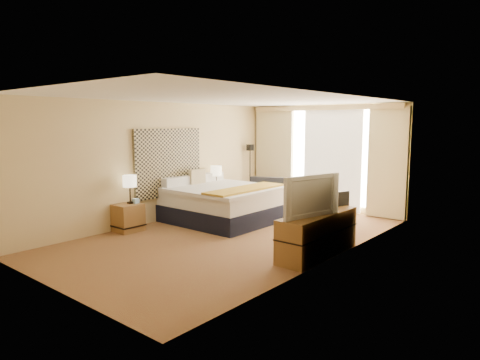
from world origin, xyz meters
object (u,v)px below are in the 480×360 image
Objects in this scene: television at (307,195)px; lamp_left at (130,182)px; media_dresser at (318,234)px; nightstand_left at (128,218)px; nightstand_right at (214,200)px; bed at (222,203)px; loveseat at (271,199)px; lamp_right at (216,171)px; desk_chair at (335,220)px; floor_lamp at (250,162)px.

lamp_left is at bearing 114.89° from television.
lamp_left is 0.50× the size of television.
television reaches higher than media_dresser.
media_dresser is at bearing 15.84° from nightstand_left.
lamp_left is (-0.00, -2.43, 0.72)m from nightstand_right.
bed reaches higher than nightstand_right.
media_dresser reaches higher than nightstand_right.
lamp_left is 3.72m from television.
nightstand_left is 0.31× the size of media_dresser.
media_dresser is 1.28× the size of loveseat.
lamp_left reaches higher than bed.
nightstand_left is 2.07m from bed.
nightstand_left is at bearing -90.73° from lamp_right.
nightstand_left is at bearing -88.71° from lamp_left.
nightstand_left is 0.72m from lamp_left.
nightstand_right is 0.48× the size of television.
bed is at bearing -115.54° from loveseat.
lamp_right is at bearing -170.89° from desk_chair.
floor_lamp reaches higher than television.
lamp_right is 0.50× the size of television.
television is (2.84, -1.14, 0.63)m from bed.
media_dresser is 0.74m from television.
desk_chair is at bearing -9.95° from nightstand_right.
bed is at bearing 66.18° from lamp_left.
lamp_left reaches higher than lamp_right.
desk_chair is (2.78, -0.03, 0.03)m from bed.
media_dresser is at bearing -64.61° from loveseat.
floor_lamp is at bearing 92.56° from lamp_right.
lamp_right is at bearing -87.44° from floor_lamp.
loveseat is 1.47× the size of desk_chair.
floor_lamp is 3.89m from lamp_left.
nightstand_left is 4.05m from desk_chair.
lamp_left reaches higher than loveseat.
desk_chair is at bearing -0.61° from bed.
television reaches higher than loveseat.
lamp_left is (-3.59, -1.80, 0.57)m from desk_chair.
lamp_right is at bearing 57.64° from nightstand_right.
desk_chair reaches higher than media_dresser.
nightstand_right is 0.96× the size of lamp_left.
nightstand_left is at bearing 115.90° from television.
lamp_left is (-0.91, -3.54, 0.74)m from loveseat.
floor_lamp is at bearing 91.18° from nightstand_right.
floor_lamp is 1.66× the size of desk_chair.
television reaches higher than desk_chair.
lamp_left reaches higher than nightstand_right.
nightstand_left is 3.80m from television.
nightstand_left is at bearing -113.04° from bed.
loveseat is 1.55m from lamp_right.
desk_chair is 1.68× the size of lamp_right.
nightstand_right is (0.00, 2.50, 0.00)m from nightstand_left.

